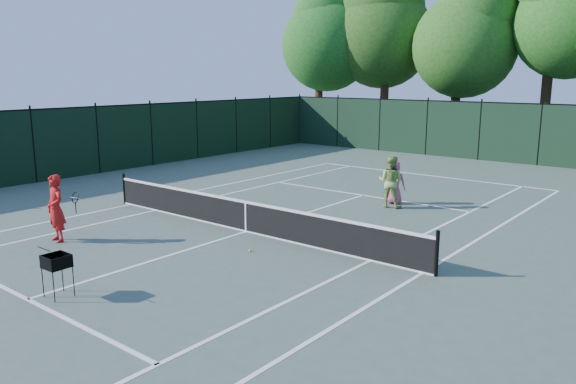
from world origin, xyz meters
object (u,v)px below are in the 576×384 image
Objects in this scene: coach at (56,208)px; ball_hopper at (56,262)px; player_pink at (395,183)px; player_green at (391,181)px; loose_ball_midcourt at (250,251)px.

ball_hopper is at bearing -23.09° from coach.
coach is at bearing 47.03° from player_pink.
player_green is 11.33m from ball_hopper.
coach is 2.05× the size of ball_hopper.
player_green is at bearing 87.14° from loose_ball_midcourt.
player_pink is (4.87, 9.78, -0.16)m from coach.
ball_hopper is 13.05× the size of loose_ball_midcourt.
coach reaches higher than player_pink.
loose_ball_midcourt is at bearing 75.65° from ball_hopper.
ball_hopper is (-1.21, -11.81, -0.00)m from player_pink.
player_pink is 0.84× the size of player_green.
player_pink reaches higher than ball_hopper.
coach is 10.49m from player_green.
coach is 5.41m from loose_ball_midcourt.
player_green reaches higher than loose_ball_midcourt.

